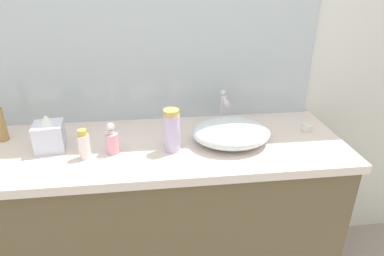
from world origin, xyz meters
name	(u,v)px	position (x,y,z in m)	size (l,w,h in m)	color
bathroom_wall_rear	(139,41)	(0.00, 0.73, 1.30)	(6.00, 0.06, 2.60)	silver
vanity_counter	(157,221)	(0.04, 0.39, 0.45)	(1.76, 0.59, 0.90)	brown
wall_mirror_panel	(147,24)	(0.04, 0.69, 1.39)	(1.70, 0.01, 0.98)	#B2BCC6
sink_basin	(231,132)	(0.40, 0.37, 0.95)	(0.36, 0.30, 0.10)	silver
faucet	(224,107)	(0.40, 0.54, 1.00)	(0.03, 0.12, 0.19)	silver
soap_dispenser	(112,141)	(-0.13, 0.33, 0.95)	(0.06, 0.06, 0.14)	pink
lotion_bottle	(0,124)	(-0.65, 0.52, 0.98)	(0.05, 0.05, 0.17)	#AC854B
perfume_bottle	(84,145)	(-0.24, 0.30, 0.96)	(0.05, 0.05, 0.13)	white
spray_can	(172,131)	(0.13, 0.32, 0.99)	(0.07, 0.07, 0.19)	#C0AFD8
tissue_box	(49,135)	(-0.40, 0.40, 0.97)	(0.14, 0.14, 0.16)	silver
candle_jar	(307,128)	(0.79, 0.44, 0.92)	(0.05, 0.05, 0.04)	silver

